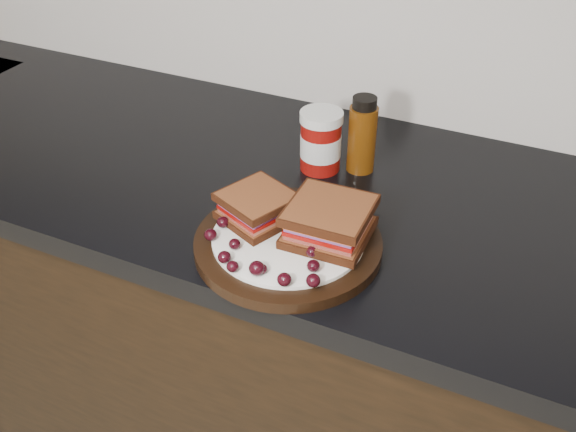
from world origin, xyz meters
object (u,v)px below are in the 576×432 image
at_px(plate, 288,244).
at_px(condiment_jar, 321,141).
at_px(sandwich_left, 257,207).
at_px(oil_bottle, 362,134).

bearing_deg(plate, condiment_jar, 101.01).
bearing_deg(condiment_jar, sandwich_left, -93.88).
bearing_deg(oil_bottle, sandwich_left, -108.27).
relative_size(condiment_jar, oil_bottle, 0.80).
xyz_separation_m(sandwich_left, condiment_jar, (0.01, 0.21, 0.01)).
xyz_separation_m(plate, oil_bottle, (0.02, 0.26, 0.06)).
relative_size(plate, sandwich_left, 2.85).
height_order(plate, condiment_jar, condiment_jar).
distance_m(plate, sandwich_left, 0.07).
bearing_deg(sandwich_left, plate, 5.46).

